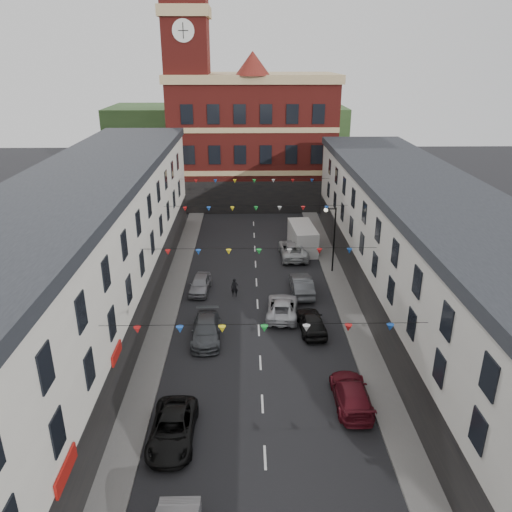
{
  "coord_description": "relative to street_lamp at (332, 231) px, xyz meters",
  "views": [
    {
      "loc": [
        -0.8,
        -26.62,
        17.98
      ],
      "look_at": [
        -0.11,
        8.52,
        3.83
      ],
      "focal_mm": 35.0,
      "sensor_mm": 36.0,
      "label": 1
    }
  ],
  "objects": [
    {
      "name": "car_right_c",
      "position": [
        -1.64,
        -18.1,
        -3.22
      ],
      "size": [
        1.95,
        4.74,
        1.37
      ],
      "primitive_type": "imported",
      "rotation": [
        0.0,
        0.0,
        3.13
      ],
      "color": "maroon",
      "rests_on": "ground"
    },
    {
      "name": "pedestrian",
      "position": [
        -8.35,
        -4.62,
        -3.13
      ],
      "size": [
        0.57,
        0.38,
        1.55
      ],
      "primitive_type": "imported",
      "rotation": [
        0.0,
        0.0,
        -0.03
      ],
      "color": "black",
      "rests_on": "ground"
    },
    {
      "name": "car_left_e",
      "position": [
        -11.18,
        -3.62,
        -3.24
      ],
      "size": [
        1.88,
        3.99,
        1.32
      ],
      "primitive_type": "imported",
      "rotation": [
        0.0,
        0.0,
        -0.09
      ],
      "color": "gray",
      "rests_on": "ground"
    },
    {
      "name": "white_van",
      "position": [
        -1.83,
        5.73,
        -2.67
      ],
      "size": [
        2.57,
        5.74,
        2.47
      ],
      "primitive_type": "cube",
      "rotation": [
        0.0,
        0.0,
        0.08
      ],
      "color": "beige",
      "rests_on": "ground"
    },
    {
      "name": "car_left_c",
      "position": [
        -11.13,
        -20.68,
        -3.24
      ],
      "size": [
        2.25,
        4.81,
        1.33
      ],
      "primitive_type": "imported",
      "rotation": [
        0.0,
        0.0,
        -0.01
      ],
      "color": "black",
      "rests_on": "ground"
    },
    {
      "name": "car_right_d",
      "position": [
        -2.87,
        -10.13,
        -3.18
      ],
      "size": [
        2.0,
        4.34,
        1.44
      ],
      "primitive_type": "imported",
      "rotation": [
        0.0,
        0.0,
        3.21
      ],
      "color": "black",
      "rests_on": "ground"
    },
    {
      "name": "civic_building",
      "position": [
        -6.55,
        23.95,
        4.23
      ],
      "size": [
        20.6,
        13.3,
        18.5
      ],
      "color": "maroon",
      "rests_on": "ground"
    },
    {
      "name": "car_right_f",
      "position": [
        -2.92,
        3.81,
        -3.15
      ],
      "size": [
        2.67,
        5.49,
        1.5
      ],
      "primitive_type": "imported",
      "rotation": [
        0.0,
        0.0,
        3.17
      ],
      "color": "#B2B4B7",
      "rests_on": "ground"
    },
    {
      "name": "pavement_left",
      "position": [
        -13.45,
        -12.0,
        -3.83
      ],
      "size": [
        1.8,
        64.0,
        0.15
      ],
      "primitive_type": "cube",
      "color": "#605E5B",
      "rests_on": "ground"
    },
    {
      "name": "terrace_left",
      "position": [
        -18.33,
        -13.0,
        1.44
      ],
      "size": [
        8.4,
        56.0,
        10.7
      ],
      "color": "silver",
      "rests_on": "ground"
    },
    {
      "name": "distant_hill",
      "position": [
        -10.55,
        48.0,
        1.1
      ],
      "size": [
        40.0,
        14.0,
        10.0
      ],
      "primitive_type": "cube",
      "color": "#2A4420",
      "rests_on": "ground"
    },
    {
      "name": "car_left_d",
      "position": [
        -10.15,
        -11.07,
        -3.21
      ],
      "size": [
        2.05,
        4.82,
        1.39
      ],
      "primitive_type": "imported",
      "rotation": [
        0.0,
        0.0,
        0.02
      ],
      "color": "#464A4F",
      "rests_on": "ground"
    },
    {
      "name": "clock_tower",
      "position": [
        -14.05,
        21.0,
        11.03
      ],
      "size": [
        5.6,
        5.6,
        30.0
      ],
      "color": "maroon",
      "rests_on": "ground"
    },
    {
      "name": "terrace_right",
      "position": [
        5.23,
        -13.0,
        0.95
      ],
      "size": [
        8.4,
        56.0,
        9.7
      ],
      "color": "beige",
      "rests_on": "ground"
    },
    {
      "name": "pavement_right",
      "position": [
        0.35,
        -12.0,
        -3.83
      ],
      "size": [
        1.8,
        64.0,
        0.15
      ],
      "primitive_type": "cube",
      "color": "#605E5B",
      "rests_on": "ground"
    },
    {
      "name": "moving_car",
      "position": [
        -4.75,
        -7.81,
        -3.23
      ],
      "size": [
        2.74,
        5.04,
        1.34
      ],
      "primitive_type": "imported",
      "rotation": [
        0.0,
        0.0,
        3.03
      ],
      "color": "silver",
      "rests_on": "ground"
    },
    {
      "name": "ground",
      "position": [
        -6.55,
        -14.0,
        -3.9
      ],
      "size": [
        160.0,
        160.0,
        0.0
      ],
      "primitive_type": "plane",
      "color": "black",
      "rests_on": "ground"
    },
    {
      "name": "street_lamp",
      "position": [
        0.0,
        0.0,
        0.0
      ],
      "size": [
        1.1,
        0.36,
        6.0
      ],
      "color": "black",
      "rests_on": "ground"
    },
    {
      "name": "car_right_e",
      "position": [
        -2.95,
        -4.18,
        -3.15
      ],
      "size": [
        1.75,
        4.65,
        1.52
      ],
      "primitive_type": "imported",
      "rotation": [
        0.0,
        0.0,
        3.17
      ],
      "color": "#4B4E53",
      "rests_on": "ground"
    }
  ]
}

